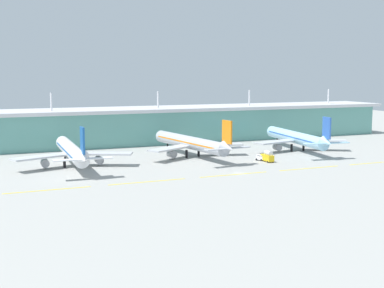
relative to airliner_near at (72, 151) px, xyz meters
name	(u,v)px	position (x,y,z in m)	size (l,w,h in m)	color
ground_plane	(239,173)	(55.92, -39.20, -6.45)	(600.00, 600.00, 0.00)	#9E9E99
terminal_building	(155,125)	(55.92, 59.55, 3.42)	(288.00, 34.00, 28.34)	#5B9E93
airliner_near	(72,151)	(0.00, 0.00, 0.00)	(48.77, 65.41, 18.90)	white
airliner_middle	(191,143)	(54.52, 4.68, 0.00)	(48.36, 67.02, 18.90)	#ADB2BC
airliner_far	(296,138)	(109.83, 2.36, 0.00)	(48.34, 66.95, 18.90)	#9ED1EA
taxiway_stripe_west	(48,190)	(-15.08, -40.71, -6.43)	(28.00, 0.70, 0.04)	yellow
taxiway_stripe_mid_west	(148,182)	(18.92, -40.71, -6.43)	(28.00, 0.70, 0.04)	yellow
taxiway_stripe_centre	(234,175)	(52.92, -40.71, -6.43)	(28.00, 0.70, 0.04)	yellow
taxiway_stripe_mid_east	(309,168)	(86.92, -40.71, -6.43)	(28.00, 0.70, 0.04)	yellow
taxiway_stripe_east	(376,163)	(120.92, -40.71, -6.43)	(28.00, 0.70, 0.04)	yellow
fuel_truck	(268,157)	(79.64, -20.62, -4.19)	(2.74, 7.22, 4.95)	gold
baggage_cart	(260,158)	(78.38, -16.46, -5.19)	(3.21, 4.02, 2.48)	silver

